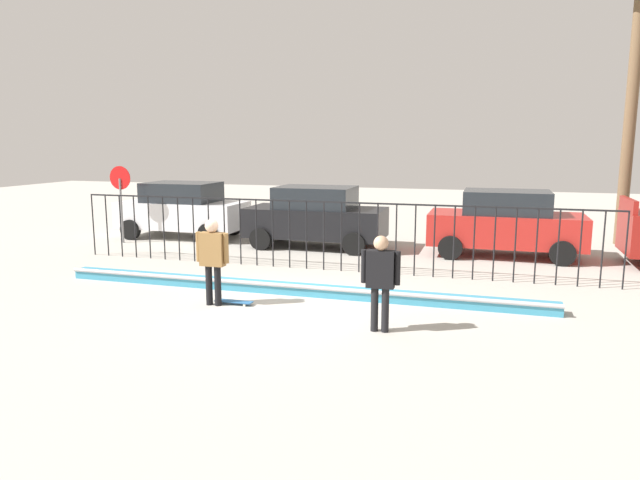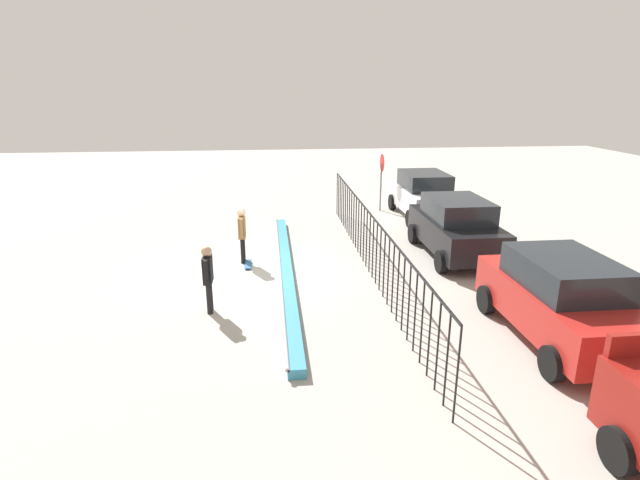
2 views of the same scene
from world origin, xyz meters
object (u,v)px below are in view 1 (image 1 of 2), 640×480
Objects in this scene: skateboard at (234,302)px; parked_car_red at (506,223)px; parked_car_white at (183,209)px; parked_car_black at (316,216)px; skateboarder at (212,254)px; stop_sign at (121,193)px; camera_operator at (380,275)px.

parked_car_red reaches higher than skateboard.
parked_car_white is (-5.25, 7.13, 0.91)m from skateboard.
skateboard is 0.19× the size of parked_car_black.
parked_car_red is at bearing 30.36° from skateboarder.
parked_car_white is at bearing 177.37° from parked_car_red.
stop_sign is at bearing -133.38° from parked_car_white.
parked_car_white is 1.00× the size of parked_car_black.
camera_operator is 11.72m from stop_sign.
parked_car_black is (-3.48, 7.48, -0.05)m from camera_operator.
skateboarder is 0.41× the size of parked_car_black.
parked_car_white is at bearing 172.81° from parked_car_black.
skateboarder is 2.20× the size of skateboard.
parked_car_red reaches higher than camera_operator.
camera_operator is at bearing -66.83° from parked_car_black.
parked_car_black is 6.42m from stop_sign.
parked_car_red is at bearing -3.09° from parked_car_white.
skateboard is at bearing -129.12° from parked_car_red.
parked_car_black is at bearing 9.43° from stop_sign.
parked_car_black reaches higher than skateboard.
skateboarder is at bearing -42.80° from stop_sign.
parked_car_white is (-8.42, 7.95, -0.05)m from camera_operator.
skateboard is 8.81m from stop_sign.
parked_car_black and parked_car_red have the same top height.
skateboard is 0.32× the size of stop_sign.
parked_car_white is 4.96m from parked_car_black.
skateboard is 0.47× the size of camera_operator.
skateboarder is 1.04× the size of camera_operator.
parked_car_white is at bearing 116.96° from skateboard.
stop_sign reaches higher than parked_car_red.
parked_car_black is at bearing -179.27° from parked_car_red.
parked_car_white is 1.00× the size of parked_car_red.
parked_car_red is 12.04m from stop_sign.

